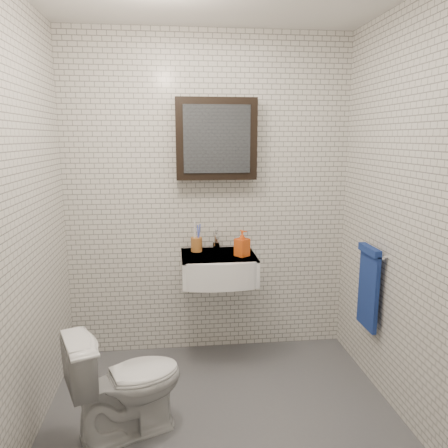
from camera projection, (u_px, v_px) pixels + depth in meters
name	position (u px, v px, depth m)	size (l,w,h in m)	color
ground	(223.00, 421.00, 2.68)	(2.20, 2.00, 0.01)	#52545A
room_shell	(223.00, 183.00, 2.39)	(2.22, 2.02, 2.51)	silver
washbasin	(219.00, 268.00, 3.25)	(0.55, 0.50, 0.20)	white
faucet	(216.00, 241.00, 3.41)	(0.06, 0.20, 0.15)	silver
mirror_cabinet	(216.00, 139.00, 3.25)	(0.60, 0.15, 0.60)	black
towel_rail	(369.00, 284.00, 2.99)	(0.09, 0.30, 0.58)	silver
toothbrush_cup	(197.00, 244.00, 3.35)	(0.12, 0.12, 0.24)	#A05F28
soap_bottle	(242.00, 243.00, 3.21)	(0.09, 0.09, 0.20)	orange
toilet	(126.00, 382.00, 2.52)	(0.37, 0.64, 0.66)	white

